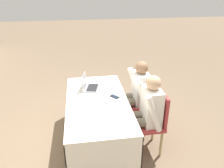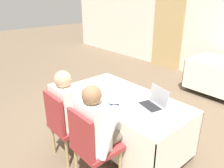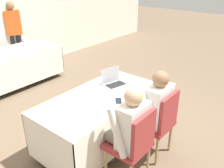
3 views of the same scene
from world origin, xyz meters
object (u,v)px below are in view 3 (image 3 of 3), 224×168
laptop (114,82)px  person_red_shirt (14,32)px  person_white_shirt (152,107)px  water_bottle (24,42)px  cell_phone (119,101)px  chair_near_left (133,143)px  chair_near_right (159,121)px  person_checkered_shirt (126,128)px

laptop → person_red_shirt: (0.46, 3.33, 0.14)m
person_white_shirt → person_red_shirt: (0.59, 4.05, 0.24)m
water_bottle → person_red_shirt: (0.19, 0.67, 0.08)m
person_white_shirt → person_red_shirt: 4.10m
person_white_shirt → person_red_shirt: person_red_shirt is taller
cell_phone → chair_near_left: (-0.35, -0.48, -0.21)m
person_white_shirt → chair_near_left: bearing=10.6°
water_bottle → chair_near_right: water_bottle is taller
laptop → person_white_shirt: 0.74m
chair_near_right → person_white_shirt: size_ratio=0.78×
chair_near_right → person_white_shirt: 0.19m
laptop → water_bottle: (0.28, 2.66, 0.07)m
water_bottle → chair_near_left: (-0.96, -3.48, -0.32)m
person_red_shirt → laptop: bearing=-77.0°
chair_near_right → person_checkered_shirt: size_ratio=0.78×
cell_phone → person_white_shirt: (0.21, -0.38, -0.05)m
laptop → chair_near_right: (-0.13, -0.82, -0.25)m
person_red_shirt → person_white_shirt: bearing=-77.4°
water_bottle → person_red_shirt: person_red_shirt is taller
chair_near_right → water_bottle: bearing=-96.6°
laptop → water_bottle: water_bottle is taller
cell_phone → chair_near_right: bearing=-17.6°
laptop → person_red_shirt: 3.36m
chair_near_left → person_white_shirt: (0.56, 0.10, 0.16)m
laptop → chair_near_right: laptop is taller
cell_phone → chair_near_right: size_ratio=0.17×
chair_near_left → person_checkered_shirt: bearing=-90.0°
person_white_shirt → water_bottle: bearing=-96.8°
laptop → chair_near_left: size_ratio=0.40×
laptop → person_red_shirt: size_ratio=0.23×
cell_phone → person_red_shirt: bearing=127.0°
chair_near_right → person_red_shirt: 4.21m
cell_phone → water_bottle: bearing=127.7°
laptop → cell_phone: laptop is taller
water_bottle → chair_near_left: size_ratio=0.27×
cell_phone → chair_near_left: size_ratio=0.17×
person_red_shirt → chair_near_left: bearing=-84.5°
laptop → person_checkered_shirt: person_checkered_shirt is taller
chair_near_right → person_red_shirt: size_ratio=0.58×
laptop → chair_near_left: bearing=-115.8°
water_bottle → chair_near_right: 3.52m
water_bottle → chair_near_left: water_bottle is taller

